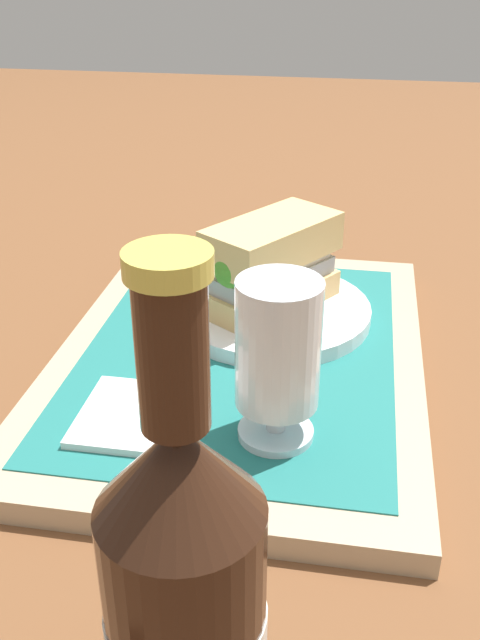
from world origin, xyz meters
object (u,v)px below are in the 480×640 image
(plate, at_px, (271,311))
(beer_bottle, at_px, (186,624))
(beer_glass, at_px, (278,356))
(sandwich, at_px, (270,264))

(plate, distance_m, beer_bottle, 0.43)
(beer_glass, relative_size, beer_bottle, 0.47)
(plate, relative_size, sandwich, 1.32)
(sandwich, bearing_deg, beer_glass, 43.48)
(plate, height_order, beer_glass, beer_glass)
(plate, relative_size, beer_glass, 1.52)
(plate, bearing_deg, beer_bottle, 2.69)
(sandwich, height_order, beer_glass, beer_glass)
(plate, height_order, beer_bottle, beer_bottle)
(sandwich, xyz_separation_m, beer_bottle, (0.42, 0.02, 0.03))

